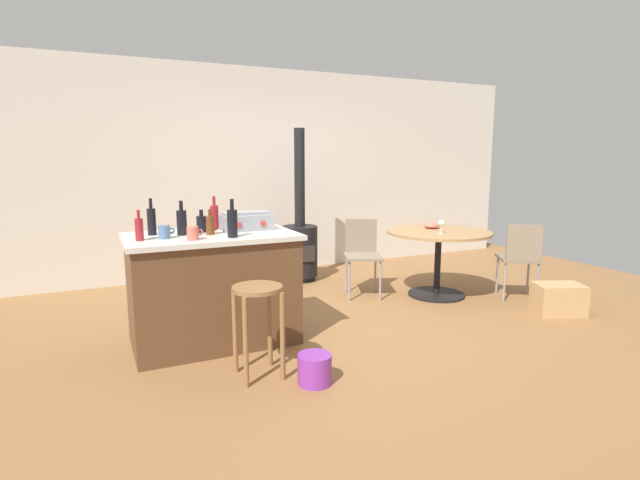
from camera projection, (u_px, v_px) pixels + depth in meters
ground_plane at (344, 320)px, 4.72m from camera, size 8.80×8.80×0.00m
back_wall at (263, 172)px, 6.59m from camera, size 8.00×0.10×2.70m
kitchen_island at (213, 288)px, 4.11m from camera, size 1.37×0.82×0.93m
wooden_stool at (258, 310)px, 3.44m from camera, size 0.35×0.35×0.66m
dining_table at (438, 246)px, 5.48m from camera, size 1.15×1.15×0.74m
folding_chair_near at (362, 251)px, 5.51m from camera, size 0.52×0.52×0.86m
folding_chair_far at (520, 255)px, 5.32m from camera, size 0.55×0.55×0.85m
wood_stove at (300, 243)px, 6.19m from camera, size 0.44×0.45×1.90m
toolbox at (246, 221)px, 4.26m from camera, size 0.43×0.29×0.16m
bottle_0 at (214, 216)px, 4.29m from camera, size 0.07×0.07×0.29m
bottle_1 at (152, 221)px, 3.97m from camera, size 0.07×0.07×0.30m
bottle_2 at (182, 222)px, 3.96m from camera, size 0.08×0.08×0.28m
bottle_3 at (139, 229)px, 3.70m from camera, size 0.06×0.06×0.24m
bottle_4 at (232, 223)px, 3.85m from camera, size 0.08×0.08×0.30m
bottle_5 at (202, 224)px, 4.11m from camera, size 0.08×0.08×0.19m
bottle_6 at (210, 225)px, 3.99m from camera, size 0.07×0.07×0.21m
cup_0 at (164, 232)px, 3.79m from camera, size 0.13×0.09×0.10m
cup_1 at (193, 233)px, 3.73m from camera, size 0.12×0.09×0.10m
wine_glass at (442, 224)px, 5.26m from camera, size 0.07×0.07×0.14m
serving_bowl at (432, 225)px, 5.64m from camera, size 0.18×0.18×0.07m
cardboard_box at (558, 299)px, 4.89m from camera, size 0.54×0.46×0.31m
plastic_bucket at (315, 369)px, 3.39m from camera, size 0.24×0.24×0.21m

